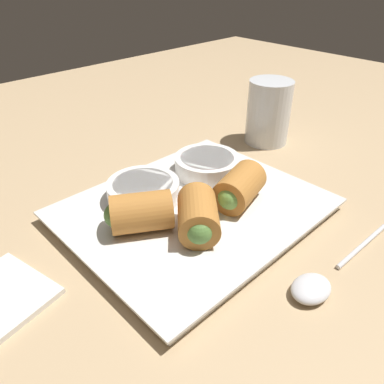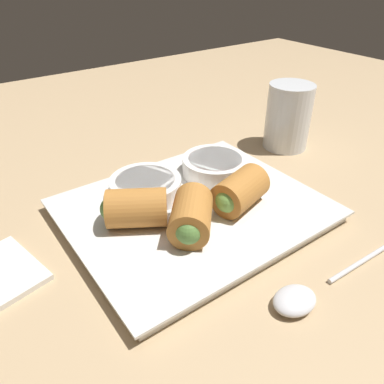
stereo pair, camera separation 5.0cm
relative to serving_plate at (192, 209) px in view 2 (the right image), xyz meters
The scene contains 9 objects.
table_surface 1.96cm from the serving_plate, 154.77° to the right, with size 180.00×140.00×2.00cm.
serving_plate is the anchor object (origin of this frame).
roll_front_left 6.00cm from the serving_plate, 43.07° to the right, with size 7.41×5.76×4.21cm.
roll_front_right 6.18cm from the serving_plate, 127.14° to the right, with size 7.34×7.52×4.21cm.
roll_back_left 7.84cm from the serving_plate, behind, with size 7.59×6.91×4.21cm.
dipping_bowl_near 6.19cm from the serving_plate, 125.31° to the left, with size 8.59×8.59×2.30cm.
dipping_bowl_far 8.10cm from the serving_plate, 31.48° to the left, with size 8.59×8.59×2.30cm.
spoon 16.49cm from the serving_plate, 88.01° to the right, with size 16.65×3.41×1.46cm.
drinking_glass 24.29cm from the serving_plate, 15.64° to the left, with size 6.87×6.87×10.04cm.
Camera 2 is at (-20.43, -28.96, 28.48)cm, focal length 35.00 mm.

